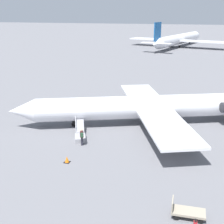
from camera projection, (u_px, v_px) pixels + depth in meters
The scene contains 7 objects.
ground_plane at pixel (142, 124), 37.67m from camera, with size 600.00×600.00×0.00m, color slate.
airplane_main at pixel (151, 107), 37.12m from camera, with size 29.98×23.49×7.14m.
airplane_far_left at pixel (179, 39), 117.04m from camera, with size 37.57×48.23×9.63m.
boarding_stairs at pixel (80, 136), 33.07m from camera, with size 2.54×4.08×1.75m.
passenger at pixel (82, 136), 31.33m from camera, with size 0.45×0.57×1.74m.
luggage_cart at pixel (186, 211), 20.45m from camera, with size 2.25×1.21×1.22m.
traffic_cone_near_stairs at pixel (67, 160), 27.98m from camera, with size 0.52×0.52×0.58m.
Camera 1 is at (-6.92, 34.90, 12.98)m, focal length 50.00 mm.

